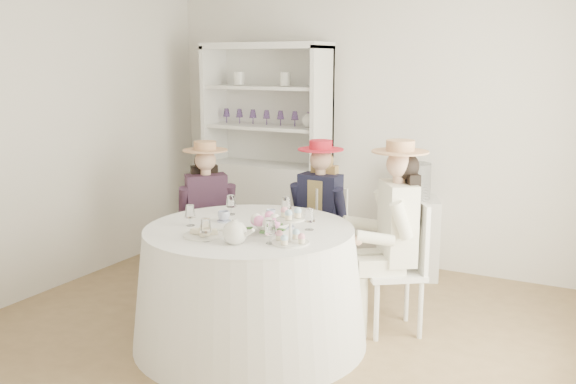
% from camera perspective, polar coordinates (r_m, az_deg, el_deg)
% --- Properties ---
extents(ground, '(4.50, 4.50, 0.00)m').
position_cam_1_polar(ground, '(4.93, -0.55, -12.26)').
color(ground, olive).
rests_on(ground, ground).
extents(wall_back, '(4.50, 0.00, 4.50)m').
position_cam_1_polar(wall_back, '(6.37, 8.03, 5.71)').
color(wall_back, white).
rests_on(wall_back, ground).
extents(wall_front, '(4.50, 0.00, 4.50)m').
position_cam_1_polar(wall_front, '(2.97, -19.21, -1.58)').
color(wall_front, white).
rests_on(wall_front, ground).
extents(wall_left, '(0.00, 4.50, 4.50)m').
position_cam_1_polar(wall_left, '(5.95, -20.11, 4.70)').
color(wall_left, white).
rests_on(wall_left, ground).
extents(tea_table, '(1.67, 1.67, 0.85)m').
position_cam_1_polar(tea_table, '(4.63, -3.41, -8.29)').
color(tea_table, white).
rests_on(tea_table, ground).
extents(hutch, '(1.34, 0.63, 2.17)m').
position_cam_1_polar(hutch, '(6.61, -1.79, 0.95)').
color(hutch, silver).
rests_on(hutch, ground).
extents(side_table, '(0.62, 0.62, 0.74)m').
position_cam_1_polar(side_table, '(6.13, 10.84, -3.93)').
color(side_table, silver).
rests_on(side_table, ground).
extents(hatbox, '(0.42, 0.42, 0.33)m').
position_cam_1_polar(hatbox, '(6.01, 11.04, 0.98)').
color(hatbox, black).
rests_on(hatbox, side_table).
extents(guest_left, '(0.56, 0.56, 1.33)m').
position_cam_1_polar(guest_left, '(5.50, -7.20, -1.53)').
color(guest_left, silver).
rests_on(guest_left, ground).
extents(guest_mid, '(0.49, 0.51, 1.35)m').
position_cam_1_polar(guest_mid, '(5.41, 2.77, -1.55)').
color(guest_mid, silver).
rests_on(guest_mid, ground).
extents(guest_right, '(0.62, 0.58, 1.44)m').
position_cam_1_polar(guest_right, '(4.74, 9.42, -3.00)').
color(guest_right, silver).
rests_on(guest_right, ground).
extents(spare_chair, '(0.53, 0.53, 0.96)m').
position_cam_1_polar(spare_chair, '(5.59, 2.32, -3.73)').
color(spare_chair, silver).
rests_on(spare_chair, ground).
extents(teacup_a, '(0.09, 0.09, 0.07)m').
position_cam_1_polar(teacup_a, '(4.67, -5.72, -2.23)').
color(teacup_a, white).
rests_on(teacup_a, tea_table).
extents(teacup_b, '(0.08, 0.08, 0.07)m').
position_cam_1_polar(teacup_b, '(4.71, -1.53, -2.07)').
color(teacup_b, white).
rests_on(teacup_b, tea_table).
extents(teacup_c, '(0.09, 0.09, 0.07)m').
position_cam_1_polar(teacup_c, '(4.48, -0.06, -2.76)').
color(teacup_c, white).
rests_on(teacup_c, tea_table).
extents(flower_bowl, '(0.30, 0.30, 0.06)m').
position_cam_1_polar(flower_bowl, '(4.37, -1.47, -3.22)').
color(flower_bowl, white).
rests_on(flower_bowl, tea_table).
extents(flower_arrangement, '(0.20, 0.20, 0.07)m').
position_cam_1_polar(flower_arrangement, '(4.28, -1.97, -2.63)').
color(flower_arrangement, pink).
rests_on(flower_arrangement, tea_table).
extents(table_teapot, '(0.22, 0.16, 0.17)m').
position_cam_1_polar(table_teapot, '(4.11, -4.72, -3.63)').
color(table_teapot, white).
rests_on(table_teapot, tea_table).
extents(sandwich_plate, '(0.28, 0.28, 0.06)m').
position_cam_1_polar(sandwich_plate, '(4.31, -7.44, -3.70)').
color(sandwich_plate, white).
rests_on(sandwich_plate, tea_table).
extents(cupcake_stand, '(0.24, 0.24, 0.23)m').
position_cam_1_polar(cupcake_stand, '(4.09, 0.20, -3.49)').
color(cupcake_stand, white).
rests_on(cupcake_stand, tea_table).
extents(stemware_set, '(0.88, 0.91, 0.15)m').
position_cam_1_polar(stemware_set, '(4.48, -3.48, -2.26)').
color(stemware_set, white).
rests_on(stemware_set, tea_table).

